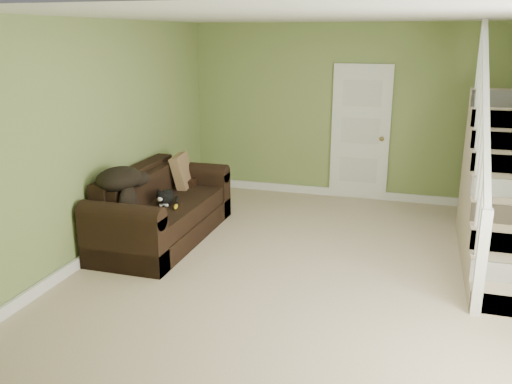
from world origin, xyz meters
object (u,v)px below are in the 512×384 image
Objects in this scene: banana at (176,207)px; sofa at (161,212)px; side_table at (183,195)px; cat at (165,197)px.

sofa is at bearing 129.14° from banana.
side_table reaches higher than banana.
cat is 2.96× the size of banana.
banana is at bearing -32.69° from sofa.
sofa reaches higher than banana.
sofa is at bearing 135.44° from cat.
side_table is at bearing 96.92° from sofa.
banana is (0.30, -0.19, 0.16)m from sofa.
banana is (0.18, -0.10, -0.07)m from cat.
sofa is 13.30× the size of banana.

